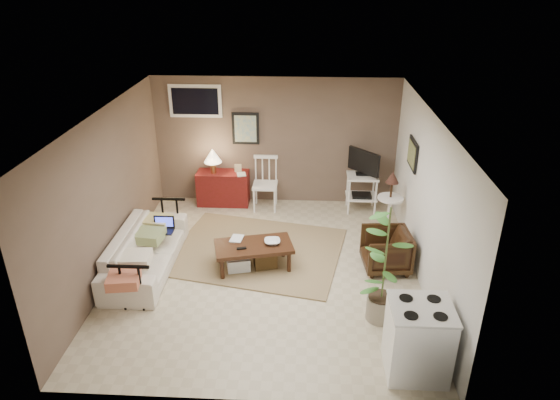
# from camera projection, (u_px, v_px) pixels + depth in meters

# --- Properties ---
(floor) EXTENTS (5.00, 5.00, 0.00)m
(floor) POSITION_uv_depth(u_px,v_px,m) (266.00, 270.00, 7.54)
(floor) COLOR #C1B293
(floor) RESTS_ON ground
(art_back) EXTENTS (0.50, 0.03, 0.60)m
(art_back) POSITION_uv_depth(u_px,v_px,m) (246.00, 129.00, 9.18)
(art_back) COLOR black
(art_right) EXTENTS (0.03, 0.60, 0.45)m
(art_right) POSITION_uv_depth(u_px,v_px,m) (413.00, 154.00, 7.73)
(art_right) COLOR black
(window) EXTENTS (0.96, 0.03, 0.60)m
(window) POSITION_uv_depth(u_px,v_px,m) (195.00, 101.00, 9.01)
(window) COLOR white
(rug) EXTENTS (2.99, 2.58, 0.03)m
(rug) POSITION_uv_depth(u_px,v_px,m) (256.00, 251.00, 8.02)
(rug) COLOR #987A58
(rug) RESTS_ON floor
(coffee_table) EXTENTS (1.25, 0.84, 0.43)m
(coffee_table) POSITION_uv_depth(u_px,v_px,m) (253.00, 254.00, 7.48)
(coffee_table) COLOR #341C0E
(coffee_table) RESTS_ON floor
(sofa) EXTENTS (0.61, 2.08, 0.81)m
(sofa) POSITION_uv_depth(u_px,v_px,m) (145.00, 245.00, 7.42)
(sofa) COLOR white
(sofa) RESTS_ON floor
(sofa_pillows) EXTENTS (0.40, 1.98, 0.14)m
(sofa_pillows) POSITION_uv_depth(u_px,v_px,m) (143.00, 247.00, 7.16)
(sofa_pillows) COLOR beige
(sofa_pillows) RESTS_ON sofa
(sofa_end_rails) EXTENTS (0.56, 2.08, 0.70)m
(sofa_end_rails) POSITION_uv_depth(u_px,v_px,m) (153.00, 248.00, 7.44)
(sofa_end_rails) COLOR black
(sofa_end_rails) RESTS_ON floor
(laptop) EXTENTS (0.32, 0.23, 0.22)m
(laptop) POSITION_uv_depth(u_px,v_px,m) (164.00, 226.00, 7.68)
(laptop) COLOR black
(laptop) RESTS_ON sofa
(red_console) EXTENTS (0.97, 0.43, 1.12)m
(red_console) POSITION_uv_depth(u_px,v_px,m) (222.00, 185.00, 9.49)
(red_console) COLOR maroon
(red_console) RESTS_ON floor
(spindle_chair) EXTENTS (0.45, 0.45, 0.99)m
(spindle_chair) POSITION_uv_depth(u_px,v_px,m) (265.00, 185.00, 9.28)
(spindle_chair) COLOR white
(spindle_chair) RESTS_ON floor
(tv_stand) EXTENTS (0.56, 0.56, 1.18)m
(tv_stand) POSITION_uv_depth(u_px,v_px,m) (362.00, 180.00, 9.11)
(tv_stand) COLOR white
(tv_stand) RESTS_ON floor
(side_table) EXTENTS (0.43, 0.43, 1.15)m
(side_table) POSITION_uv_depth(u_px,v_px,m) (391.00, 196.00, 8.25)
(side_table) COLOR white
(side_table) RESTS_ON floor
(armchair) EXTENTS (0.68, 0.72, 0.69)m
(armchair) POSITION_uv_depth(u_px,v_px,m) (386.00, 249.00, 7.44)
(armchair) COLOR black
(armchair) RESTS_ON floor
(potted_plant) EXTENTS (0.41, 0.41, 1.63)m
(potted_plant) POSITION_uv_depth(u_px,v_px,m) (385.00, 261.00, 6.14)
(potted_plant) COLOR gray
(potted_plant) RESTS_ON floor
(stove) EXTENTS (0.68, 0.63, 0.89)m
(stove) POSITION_uv_depth(u_px,v_px,m) (418.00, 339.00, 5.49)
(stove) COLOR white
(stove) RESTS_ON floor
(bowl) EXTENTS (0.24, 0.09, 0.24)m
(bowl) POSITION_uv_depth(u_px,v_px,m) (272.00, 236.00, 7.40)
(bowl) COLOR #341C0E
(bowl) RESTS_ON coffee_table
(book_table) EXTENTS (0.18, 0.04, 0.24)m
(book_table) POSITION_uv_depth(u_px,v_px,m) (231.00, 232.00, 7.52)
(book_table) COLOR #341C0E
(book_table) RESTS_ON coffee_table
(book_console) EXTENTS (0.16, 0.05, 0.21)m
(book_console) POSITION_uv_depth(u_px,v_px,m) (237.00, 170.00, 9.20)
(book_console) COLOR #341C0E
(book_console) RESTS_ON red_console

